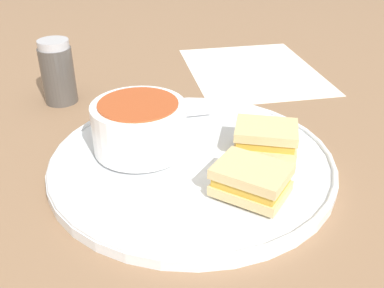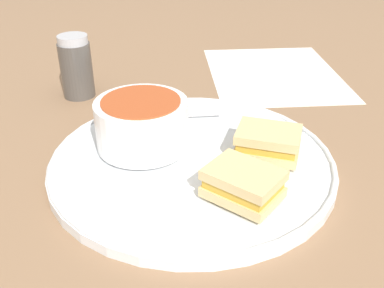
{
  "view_description": "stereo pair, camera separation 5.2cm",
  "coord_description": "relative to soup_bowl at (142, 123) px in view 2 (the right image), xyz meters",
  "views": [
    {
      "loc": [
        -0.18,
        -0.41,
        0.29
      ],
      "look_at": [
        0.0,
        0.0,
        0.03
      ],
      "focal_mm": 42.0,
      "sensor_mm": 36.0,
      "label": 1
    },
    {
      "loc": [
        -0.14,
        -0.43,
        0.29
      ],
      "look_at": [
        0.0,
        0.0,
        0.03
      ],
      "focal_mm": 42.0,
      "sensor_mm": 36.0,
      "label": 2
    }
  ],
  "objects": [
    {
      "name": "ground_plane",
      "position": [
        0.05,
        -0.04,
        -0.05
      ],
      "size": [
        2.4,
        2.4,
        0.0
      ],
      "primitive_type": "plane",
      "color": "#8E6B4C"
    },
    {
      "name": "plate",
      "position": [
        0.05,
        -0.04,
        -0.04
      ],
      "size": [
        0.33,
        0.33,
        0.02
      ],
      "color": "white",
      "rests_on": "ground_plane"
    },
    {
      "name": "soup_bowl",
      "position": [
        0.0,
        0.0,
        0.0
      ],
      "size": [
        0.11,
        0.11,
        0.06
      ],
      "color": "white",
      "rests_on": "plate"
    },
    {
      "name": "spoon",
      "position": [
        0.03,
        0.07,
        -0.03
      ],
      "size": [
        0.12,
        0.04,
        0.01
      ],
      "rotation": [
        0.0,
        0.0,
        9.23
      ],
      "color": "silver",
      "rests_on": "plate"
    },
    {
      "name": "sandwich_half_near",
      "position": [
        0.07,
        -0.13,
        -0.01
      ],
      "size": [
        0.09,
        0.09,
        0.03
      ],
      "rotation": [
        0.0,
        0.0,
        5.32
      ],
      "color": "#DBBC7F",
      "rests_on": "plate"
    },
    {
      "name": "sandwich_half_far",
      "position": [
        0.13,
        -0.06,
        -0.01
      ],
      "size": [
        0.09,
        0.09,
        0.03
      ],
      "rotation": [
        0.0,
        0.0,
        5.68
      ],
      "color": "#DBBC7F",
      "rests_on": "plate"
    },
    {
      "name": "salt_shaker",
      "position": [
        -0.06,
        0.21,
        0.0
      ],
      "size": [
        0.05,
        0.05,
        0.1
      ],
      "color": "#4C4742",
      "rests_on": "ground_plane"
    },
    {
      "name": "menu_sheet",
      "position": [
        0.28,
        0.2,
        -0.05
      ],
      "size": [
        0.28,
        0.32,
        0.0
      ],
      "rotation": [
        0.0,
        0.0,
        -0.23
      ],
      "color": "white",
      "rests_on": "ground_plane"
    }
  ]
}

